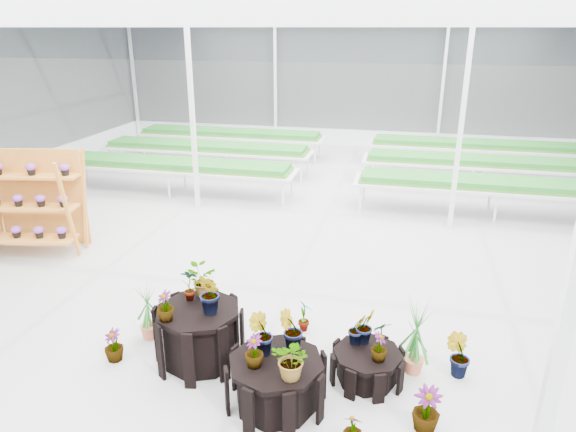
% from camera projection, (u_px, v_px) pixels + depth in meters
% --- Properties ---
extents(ground_plane, '(24.00, 24.00, 0.00)m').
position_uv_depth(ground_plane, '(275.00, 299.00, 8.44)').
color(ground_plane, gray).
rests_on(ground_plane, ground).
extents(greenhouse_shell, '(18.00, 24.00, 4.50)m').
position_uv_depth(greenhouse_shell, '(273.00, 166.00, 7.66)').
color(greenhouse_shell, white).
rests_on(greenhouse_shell, ground).
extents(steel_frame, '(18.00, 24.00, 4.50)m').
position_uv_depth(steel_frame, '(273.00, 166.00, 7.66)').
color(steel_frame, silver).
rests_on(steel_frame, ground).
extents(nursery_benches, '(16.00, 7.00, 0.84)m').
position_uv_depth(nursery_benches, '(337.00, 166.00, 14.88)').
color(nursery_benches, silver).
rests_on(nursery_benches, ground).
extents(plinth_tall, '(1.31, 1.31, 0.78)m').
position_uv_depth(plinth_tall, '(199.00, 335.00, 6.75)').
color(plinth_tall, black).
rests_on(plinth_tall, ground).
extents(plinth_mid, '(1.44, 1.44, 0.61)m').
position_uv_depth(plinth_mid, '(276.00, 383.00, 5.98)').
color(plinth_mid, black).
rests_on(plinth_mid, ground).
extents(plinth_low, '(1.16, 1.16, 0.40)m').
position_uv_depth(plinth_low, '(367.00, 366.00, 6.44)').
color(plinth_low, black).
rests_on(plinth_low, ground).
extents(shelf_rack, '(2.03, 1.33, 1.98)m').
position_uv_depth(shelf_rack, '(32.00, 204.00, 9.92)').
color(shelf_rack, '#C17427').
rests_on(shelf_rack, ground).
extents(nursery_plants, '(4.81, 3.02, 1.36)m').
position_uv_depth(nursery_plants, '(284.00, 329.00, 6.53)').
color(nursery_plants, '#246F25').
rests_on(nursery_plants, ground).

